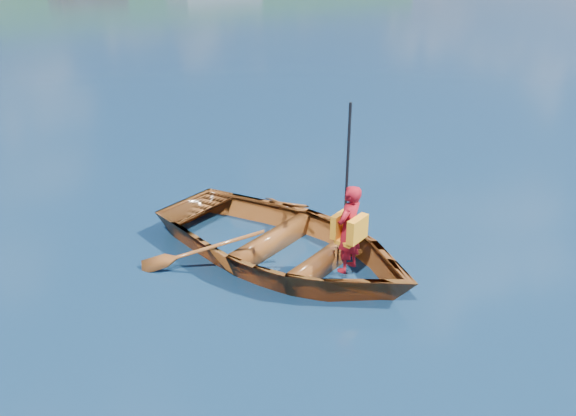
{
  "coord_description": "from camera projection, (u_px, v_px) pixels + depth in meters",
  "views": [
    {
      "loc": [
        -2.36,
        -6.09,
        3.76
      ],
      "look_at": [
        1.29,
        -0.7,
        0.72
      ],
      "focal_mm": 35.0,
      "sensor_mm": 36.0,
      "label": 1
    }
  ],
  "objects": [
    {
      "name": "child_paddler",
      "position": [
        349.0,
        228.0,
        6.78
      ],
      "size": [
        0.48,
        0.43,
        2.07
      ],
      "color": "#A3101D",
      "rests_on": "ground"
    },
    {
      "name": "ground",
      "position": [
        177.0,
        263.0,
        7.36
      ],
      "size": [
        600.0,
        600.0,
        0.0
      ],
      "color": "#15243F",
      "rests_on": "ground"
    },
    {
      "name": "rowboat",
      "position": [
        283.0,
        243.0,
        7.35
      ],
      "size": [
        3.8,
        4.49,
        0.79
      ],
      "color": "brown",
      "rests_on": "ground"
    }
  ]
}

